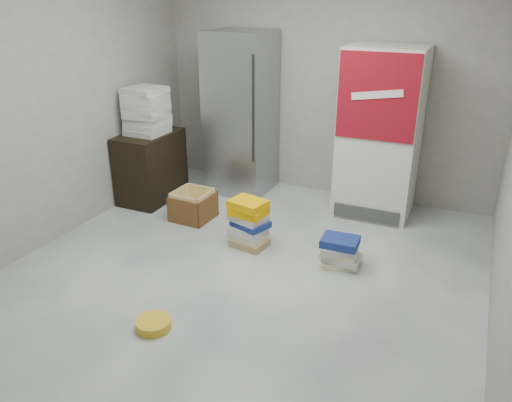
{
  "coord_description": "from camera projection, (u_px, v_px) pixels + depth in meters",
  "views": [
    {
      "loc": [
        1.69,
        -3.13,
        2.32
      ],
      "look_at": [
        -0.05,
        0.7,
        0.53
      ],
      "focal_mm": 35.0,
      "sensor_mm": 36.0,
      "label": 1
    }
  ],
  "objects": [
    {
      "name": "phonebook_stack_side",
      "position": [
        340.0,
        251.0,
        4.49
      ],
      "size": [
        0.39,
        0.34,
        0.28
      ],
      "rotation": [
        0.0,
        0.0,
        0.14
      ],
      "color": "beige",
      "rests_on": "ground"
    },
    {
      "name": "phonebook_stack_main",
      "position": [
        249.0,
        223.0,
        4.8
      ],
      "size": [
        0.41,
        0.36,
        0.48
      ],
      "rotation": [
        0.0,
        0.0,
        -0.25
      ],
      "color": "#A7815B",
      "rests_on": "ground"
    },
    {
      "name": "ground",
      "position": [
        227.0,
        290.0,
        4.17
      ],
      "size": [
        5.0,
        5.0,
        0.0
      ],
      "primitive_type": "plane",
      "color": "silver",
      "rests_on": "ground"
    },
    {
      "name": "wood_shelf",
      "position": [
        151.0,
        166.0,
        5.85
      ],
      "size": [
        0.5,
        0.8,
        0.8
      ],
      "primitive_type": "cube",
      "color": "black",
      "rests_on": "ground"
    },
    {
      "name": "cardboard_box",
      "position": [
        193.0,
        207.0,
        5.42
      ],
      "size": [
        0.42,
        0.42,
        0.32
      ],
      "rotation": [
        0.0,
        0.0,
        -0.04
      ],
      "color": "gold",
      "rests_on": "ground"
    },
    {
      "name": "coke_cooler",
      "position": [
        380.0,
        133.0,
        5.31
      ],
      "size": [
        0.8,
        0.73,
        1.8
      ],
      "color": "silver",
      "rests_on": "ground"
    },
    {
      "name": "supply_box_stack",
      "position": [
        146.0,
        111.0,
        5.58
      ],
      "size": [
        0.44,
        0.44,
        0.52
      ],
      "color": "beige",
      "rests_on": "wood_shelf"
    },
    {
      "name": "room_shell",
      "position": [
        221.0,
        70.0,
        3.47
      ],
      "size": [
        4.04,
        5.04,
        2.82
      ],
      "color": "#A4A094",
      "rests_on": "ground"
    },
    {
      "name": "steel_fridge",
      "position": [
        241.0,
        114.0,
        5.93
      ],
      "size": [
        0.7,
        0.72,
        1.9
      ],
      "color": "#9FA2A7",
      "rests_on": "ground"
    },
    {
      "name": "bucket_lid",
      "position": [
        154.0,
        324.0,
        3.69
      ],
      "size": [
        0.27,
        0.27,
        0.07
      ],
      "primitive_type": "cylinder",
      "rotation": [
        0.0,
        0.0,
        -0.04
      ],
      "color": "gold",
      "rests_on": "ground"
    }
  ]
}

